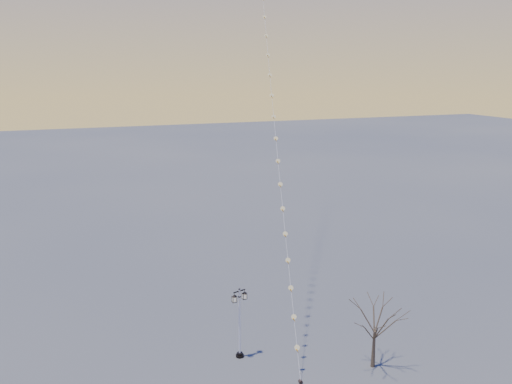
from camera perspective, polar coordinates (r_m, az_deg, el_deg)
name	(u,v)px	position (r m, az deg, el deg)	size (l,w,h in m)	color
ground	(258,379)	(34.74, 0.25, -19.25)	(300.00, 300.00, 0.00)	#4C4E4C
street_lamp	(240,319)	(35.66, -1.76, -13.41)	(1.19, 0.66, 4.83)	black
bare_tree	(375,322)	(35.21, 12.57, -13.37)	(2.68, 2.68, 4.44)	#433626
kite_train	(266,4)	(48.95, 1.02, 19.42)	(11.02, 39.01, 48.11)	black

